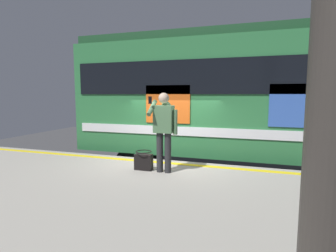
{
  "coord_description": "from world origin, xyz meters",
  "views": [
    {
      "loc": [
        -2.1,
        6.27,
        2.65
      ],
      "look_at": [
        -0.15,
        0.3,
        1.91
      ],
      "focal_mm": 28.64,
      "sensor_mm": 36.0,
      "label": 1
    }
  ],
  "objects": [
    {
      "name": "handbag",
      "position": [
        0.19,
        1.0,
        1.2
      ],
      "size": [
        0.39,
        0.35,
        0.42
      ],
      "color": "black",
      "rests_on": "platform"
    },
    {
      "name": "platform",
      "position": [
        0.0,
        2.39,
        0.5
      ],
      "size": [
        12.6,
        4.78,
        1.01
      ],
      "primitive_type": "cube",
      "color": "#9E998E",
      "rests_on": "ground"
    },
    {
      "name": "train_carriage",
      "position": [
        -1.43,
        -2.16,
        2.65
      ],
      "size": [
        9.13,
        3.08,
        4.23
      ],
      "color": "#2D723F",
      "rests_on": "ground"
    },
    {
      "name": "safety_line",
      "position": [
        0.0,
        0.3,
        1.01
      ],
      "size": [
        12.34,
        0.16,
        0.01
      ],
      "primitive_type": "cube",
      "color": "yellow",
      "rests_on": "platform"
    },
    {
      "name": "track_rail_near",
      "position": [
        0.0,
        -1.45,
        0.08
      ],
      "size": [
        16.37,
        0.08,
        0.16
      ],
      "primitive_type": "cube",
      "color": "slate",
      "rests_on": "ground"
    },
    {
      "name": "passenger",
      "position": [
        -0.29,
        1.02,
        2.0
      ],
      "size": [
        0.57,
        0.55,
        1.68
      ],
      "color": "#262628",
      "rests_on": "platform"
    },
    {
      "name": "ground_plane",
      "position": [
        0.0,
        0.0,
        0.0
      ],
      "size": [
        24.51,
        24.51,
        0.0
      ],
      "primitive_type": "plane",
      "color": "#3D3D3F"
    },
    {
      "name": "track_rail_far",
      "position": [
        0.0,
        -2.89,
        0.08
      ],
      "size": [
        16.37,
        0.08,
        0.16
      ],
      "primitive_type": "cube",
      "color": "slate",
      "rests_on": "ground"
    }
  ]
}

